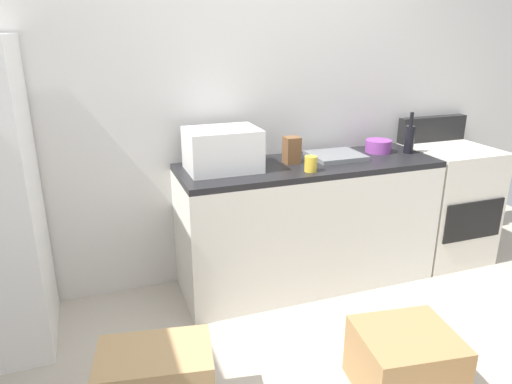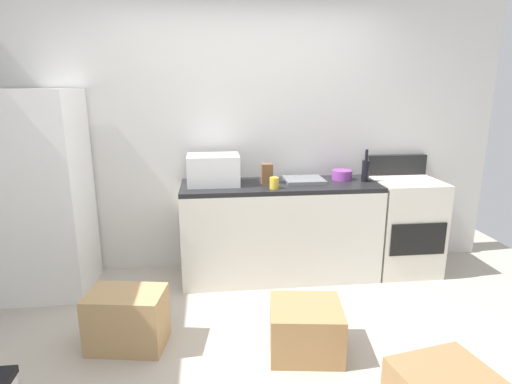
% 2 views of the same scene
% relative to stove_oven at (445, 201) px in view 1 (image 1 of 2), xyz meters
% --- Properties ---
extents(wall_back, '(5.00, 0.10, 2.60)m').
position_rel_stove_oven_xyz_m(wall_back, '(-1.52, 0.34, 0.83)').
color(wall_back, silver).
rests_on(wall_back, ground_plane).
extents(kitchen_counter, '(1.80, 0.60, 0.90)m').
position_rel_stove_oven_xyz_m(kitchen_counter, '(-1.22, -0.01, -0.02)').
color(kitchen_counter, silver).
rests_on(kitchen_counter, ground_plane).
extents(stove_oven, '(0.60, 0.61, 1.10)m').
position_rel_stove_oven_xyz_m(stove_oven, '(0.00, 0.00, 0.00)').
color(stove_oven, silver).
rests_on(stove_oven, ground_plane).
extents(microwave, '(0.46, 0.34, 0.27)m').
position_rel_stove_oven_xyz_m(microwave, '(-1.82, 0.03, 0.57)').
color(microwave, white).
rests_on(microwave, kitchen_counter).
extents(sink_basin, '(0.36, 0.32, 0.03)m').
position_rel_stove_oven_xyz_m(sink_basin, '(-0.99, 0.05, 0.45)').
color(sink_basin, slate).
rests_on(sink_basin, kitchen_counter).
extents(wine_bottle, '(0.07, 0.07, 0.30)m').
position_rel_stove_oven_xyz_m(wine_bottle, '(-0.42, -0.01, 0.54)').
color(wine_bottle, black).
rests_on(wine_bottle, kitchen_counter).
extents(coffee_mug, '(0.08, 0.08, 0.10)m').
position_rel_stove_oven_xyz_m(coffee_mug, '(-1.31, -0.20, 0.48)').
color(coffee_mug, gold).
rests_on(coffee_mug, kitchen_counter).
extents(knife_block, '(0.10, 0.10, 0.18)m').
position_rel_stove_oven_xyz_m(knife_block, '(-1.34, 0.03, 0.52)').
color(knife_block, brown).
rests_on(knife_block, kitchen_counter).
extents(mixing_bowl, '(0.19, 0.19, 0.09)m').
position_rel_stove_oven_xyz_m(mixing_bowl, '(-0.61, 0.09, 0.48)').
color(mixing_bowl, purple).
rests_on(mixing_bowl, kitchen_counter).
extents(cardboard_box_large, '(0.53, 0.49, 0.34)m').
position_rel_stove_oven_xyz_m(cardboard_box_large, '(-1.24, -1.20, -0.30)').
color(cardboard_box_large, '#A37A4C').
rests_on(cardboard_box_large, ground_plane).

